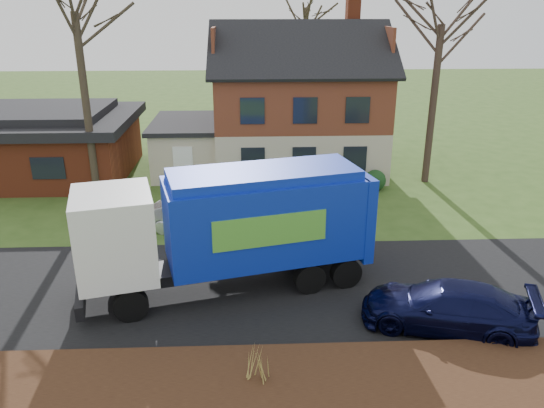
{
  "coord_description": "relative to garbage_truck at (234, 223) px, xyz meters",
  "views": [
    {
      "loc": [
        -0.71,
        -15.65,
        9.06
      ],
      "look_at": [
        0.04,
        2.5,
        2.07
      ],
      "focal_mm": 35.0,
      "sensor_mm": 36.0,
      "label": 1
    }
  ],
  "objects": [
    {
      "name": "ground",
      "position": [
        1.28,
        -0.13,
        -2.34
      ],
      "size": [
        120.0,
        120.0,
        0.0
      ],
      "primitive_type": "plane",
      "color": "#314E1A",
      "rests_on": "ground"
    },
    {
      "name": "silver_sedan",
      "position": [
        -1.77,
        4.62,
        -1.67
      ],
      "size": [
        4.33,
        2.64,
        1.35
      ],
      "primitive_type": "imported",
      "rotation": [
        0.0,
        0.0,
        1.25
      ],
      "color": "#B8BBC1",
      "rests_on": "ground"
    },
    {
      "name": "ranch_house",
      "position": [
        -10.72,
        12.87,
        -0.53
      ],
      "size": [
        9.8,
        8.2,
        3.7
      ],
      "color": "#923A1F",
      "rests_on": "ground"
    },
    {
      "name": "main_house",
      "position": [
        2.77,
        13.78,
        1.69
      ],
      "size": [
        12.95,
        8.95,
        9.26
      ],
      "color": "beige",
      "rests_on": "ground"
    },
    {
      "name": "garbage_truck",
      "position": [
        0.0,
        0.0,
        0.0
      ],
      "size": [
        9.8,
        4.79,
        4.06
      ],
      "rotation": [
        0.0,
        0.0,
        0.25
      ],
      "color": "black",
      "rests_on": "ground"
    },
    {
      "name": "mulch_verge",
      "position": [
        1.28,
        -5.43,
        -2.19
      ],
      "size": [
        80.0,
        3.5,
        0.3
      ],
      "primitive_type": "cube",
      "color": "black",
      "rests_on": "ground"
    },
    {
      "name": "navy_wagon",
      "position": [
        6.24,
        -2.66,
        -1.63
      ],
      "size": [
        5.28,
        3.39,
        1.42
      ],
      "primitive_type": "imported",
      "rotation": [
        0.0,
        0.0,
        -1.88
      ],
      "color": "black",
      "rests_on": "ground"
    },
    {
      "name": "road",
      "position": [
        1.28,
        -0.13,
        -2.33
      ],
      "size": [
        80.0,
        7.0,
        0.02
      ],
      "primitive_type": "cube",
      "color": "black",
      "rests_on": "ground"
    },
    {
      "name": "grass_clump_mid",
      "position": [
        0.67,
        -5.13,
        -1.53
      ],
      "size": [
        0.36,
        0.3,
        1.02
      ],
      "color": "#A59148",
      "rests_on": "mulch_verge"
    }
  ]
}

